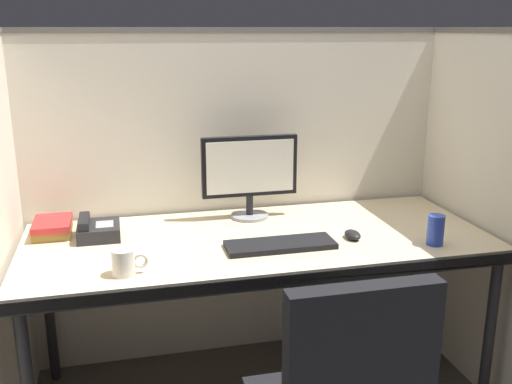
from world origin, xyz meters
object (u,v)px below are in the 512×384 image
(desk, at_px, (260,250))
(coffee_mug, at_px, (124,262))
(soda_can, at_px, (436,230))
(desk_phone, at_px, (97,230))
(book_stack, at_px, (53,227))
(computer_mouse, at_px, (353,235))
(keyboard_main, at_px, (280,245))
(monitor_center, at_px, (250,171))

(desk, xyz_separation_m, coffee_mug, (-0.54, -0.25, 0.10))
(soda_can, bearing_deg, desk_phone, 162.96)
(coffee_mug, relative_size, book_stack, 0.57)
(book_stack, distance_m, desk_phone, 0.20)
(computer_mouse, distance_m, desk_phone, 1.05)
(keyboard_main, xyz_separation_m, soda_can, (0.61, -0.11, 0.05))
(keyboard_main, xyz_separation_m, coffee_mug, (-0.60, -0.13, 0.04))
(monitor_center, height_order, book_stack, monitor_center)
(monitor_center, xyz_separation_m, computer_mouse, (0.35, -0.37, -0.20))
(desk, bearing_deg, desk_phone, 165.54)
(monitor_center, bearing_deg, desk_phone, -170.59)
(desk, height_order, book_stack, book_stack)
(desk, distance_m, soda_can, 0.71)
(keyboard_main, bearing_deg, desk, 114.58)
(desk, distance_m, monitor_center, 0.38)
(monitor_center, height_order, soda_can, monitor_center)
(monitor_center, bearing_deg, coffee_mug, -137.34)
(soda_can, relative_size, desk_phone, 0.64)
(monitor_center, bearing_deg, desk, -94.67)
(coffee_mug, relative_size, desk_phone, 0.66)
(desk, xyz_separation_m, book_stack, (-0.83, 0.25, 0.08))
(monitor_center, distance_m, keyboard_main, 0.45)
(desk, height_order, soda_can, soda_can)
(keyboard_main, xyz_separation_m, computer_mouse, (0.31, 0.03, 0.01))
(monitor_center, relative_size, soda_can, 3.52)
(monitor_center, xyz_separation_m, coffee_mug, (-0.57, -0.52, -0.17))
(computer_mouse, xyz_separation_m, coffee_mug, (-0.91, -0.15, 0.03))
(desk, relative_size, keyboard_main, 4.42)
(coffee_mug, height_order, soda_can, soda_can)
(desk, relative_size, book_stack, 8.63)
(monitor_center, xyz_separation_m, book_stack, (-0.85, -0.03, -0.18))
(coffee_mug, bearing_deg, soda_can, 0.59)
(monitor_center, distance_m, soda_can, 0.83)
(book_stack, bearing_deg, computer_mouse, -15.95)
(keyboard_main, bearing_deg, computer_mouse, 4.57)
(computer_mouse, relative_size, coffee_mug, 0.76)
(monitor_center, bearing_deg, soda_can, -38.72)
(desk, xyz_separation_m, soda_can, (0.66, -0.23, 0.11))
(desk, xyz_separation_m, computer_mouse, (0.37, -0.09, 0.07))
(monitor_center, xyz_separation_m, soda_can, (0.64, -0.51, -0.15))
(computer_mouse, height_order, desk_phone, desk_phone)
(keyboard_main, height_order, desk_phone, desk_phone)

